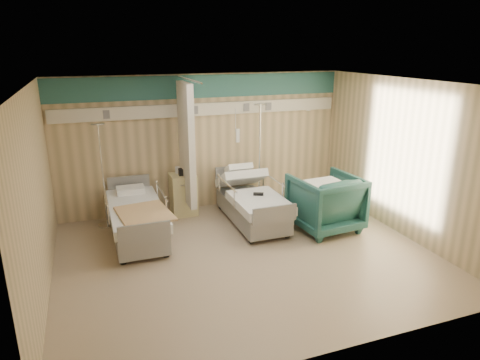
% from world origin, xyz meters
% --- Properties ---
extents(ground, '(6.00, 5.00, 0.00)m').
position_xyz_m(ground, '(0.00, 0.00, 0.00)').
color(ground, tan).
rests_on(ground, ground).
extents(room_walls, '(6.04, 5.04, 2.82)m').
position_xyz_m(room_walls, '(-0.03, 0.25, 1.86)').
color(room_walls, tan).
rests_on(room_walls, ground).
extents(bed_right, '(1.00, 2.16, 0.63)m').
position_xyz_m(bed_right, '(0.60, 1.30, 0.32)').
color(bed_right, silver).
rests_on(bed_right, ground).
extents(bed_left, '(1.00, 2.16, 0.63)m').
position_xyz_m(bed_left, '(-1.60, 1.30, 0.32)').
color(bed_left, silver).
rests_on(bed_left, ground).
extents(bedside_cabinet, '(0.50, 0.48, 0.85)m').
position_xyz_m(bedside_cabinet, '(-0.55, 2.20, 0.42)').
color(bedside_cabinet, '#CFC281').
rests_on(bedside_cabinet, ground).
extents(visitor_armchair, '(1.23, 1.26, 1.06)m').
position_xyz_m(visitor_armchair, '(1.78, 0.55, 0.53)').
color(visitor_armchair, '#20524C').
rests_on(visitor_armchair, ground).
extents(waffle_blanket, '(0.67, 0.60, 0.07)m').
position_xyz_m(waffle_blanket, '(1.74, 0.51, 1.09)').
color(waffle_blanket, white).
rests_on(waffle_blanket, visitor_armchair).
extents(iv_stand_right, '(0.39, 0.39, 2.20)m').
position_xyz_m(iv_stand_right, '(1.10, 2.14, 0.45)').
color(iv_stand_right, silver).
rests_on(iv_stand_right, ground).
extents(iv_stand_left, '(0.35, 0.35, 1.99)m').
position_xyz_m(iv_stand_left, '(-2.08, 2.11, 0.41)').
color(iv_stand_left, silver).
rests_on(iv_stand_left, ground).
extents(call_remote, '(0.21, 0.16, 0.04)m').
position_xyz_m(call_remote, '(0.65, 1.09, 0.65)').
color(call_remote, black).
rests_on(call_remote, bed_right).
extents(tan_blanket, '(0.94, 1.12, 0.04)m').
position_xyz_m(tan_blanket, '(-1.51, 0.84, 0.65)').
color(tan_blanket, tan).
rests_on(tan_blanket, bed_left).
extents(toiletry_bag, '(0.25, 0.17, 0.13)m').
position_xyz_m(toiletry_bag, '(-0.52, 2.15, 0.92)').
color(toiletry_bag, black).
rests_on(toiletry_bag, bedside_cabinet).
extents(white_cup, '(0.11, 0.11, 0.14)m').
position_xyz_m(white_cup, '(-0.62, 2.32, 0.92)').
color(white_cup, white).
rests_on(white_cup, bedside_cabinet).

